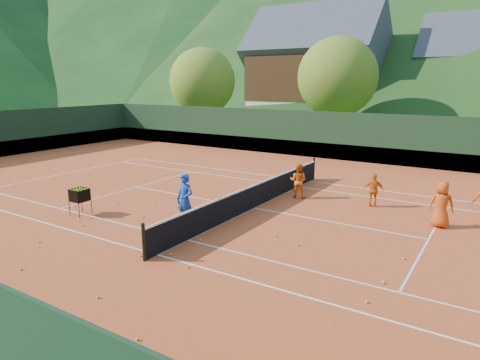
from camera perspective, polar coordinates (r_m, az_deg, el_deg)
The scene contains 39 objects.
ground at distance 16.85m, azimuth 1.85°, elevation -3.82°, with size 400.00×400.00×0.00m, color #2F571B.
clay_court at distance 16.85m, azimuth 1.85°, elevation -3.79°, with size 40.00×24.00×0.02m, color #B7441D.
coach at distance 14.84m, azimuth -7.36°, elevation -2.61°, with size 0.65×0.43×1.78m, color #173E99.
student_a at distance 18.32m, azimuth 7.76°, elevation -0.09°, with size 0.72×0.56×1.48m, color orange.
student_b at distance 17.67m, azimuth 17.41°, elevation -1.30°, with size 0.79×0.33×1.34m, color orange.
student_c at distance 15.99m, azimuth 25.28°, elevation -2.98°, with size 0.78×0.51×1.60m, color #CF4912.
tennis_ball_0 at distance 19.56m, azimuth -18.03°, elevation -1.91°, with size 0.07×0.07×0.07m, color #C3D523.
tennis_ball_1 at distance 11.71m, azimuth -6.96°, elevation -11.44°, with size 0.07×0.07×0.07m, color #C3D523.
tennis_ball_2 at distance 16.72m, azimuth -5.44°, elevation -3.82°, with size 0.07×0.07×0.07m, color #C3D523.
tennis_ball_3 at distance 16.29m, azimuth -20.61°, elevation -5.08°, with size 0.07×0.07×0.07m, color #C3D523.
tennis_ball_4 at distance 10.68m, azimuth -18.42°, elevation -14.59°, with size 0.07×0.07×0.07m, color #C3D523.
tennis_ball_5 at distance 12.87m, azimuth -27.19°, elevation -10.54°, with size 0.07×0.07×0.07m, color #C3D523.
tennis_ball_6 at distance 19.96m, azimuth -20.31°, elevation -1.80°, with size 0.07×0.07×0.07m, color #C3D523.
tennis_ball_8 at distance 18.18m, azimuth -16.01°, elevation -2.89°, with size 0.07×0.07×0.07m, color #C3D523.
tennis_ball_9 at distance 16.01m, azimuth -12.82°, elevation -4.86°, with size 0.07×0.07×0.07m, color #C3D523.
tennis_ball_10 at distance 10.39m, azimuth 16.55°, elevation -15.28°, with size 0.07×0.07×0.07m, color #C3D523.
tennis_ball_11 at distance 15.74m, azimuth -20.26°, elevation -5.68°, with size 0.07×0.07×0.07m, color #C3D523.
tennis_ball_12 at distance 13.90m, azimuth 4.74°, elevation -7.35°, with size 0.07×0.07×0.07m, color #C3D523.
tennis_ball_13 at distance 17.87m, azimuth -11.41°, elevation -2.91°, with size 0.07×0.07×0.07m, color #C3D523.
tennis_ball_14 at distance 8.98m, azimuth -13.51°, elevation -19.92°, with size 0.07×0.07×0.07m, color #C3D523.
tennis_ball_15 at distance 12.57m, azimuth -9.24°, elevation -9.74°, with size 0.07×0.07×0.07m, color #C3D523.
tennis_ball_16 at distance 11.39m, azimuth 18.56°, elevation -12.80°, with size 0.07×0.07×0.07m, color #C3D523.
tennis_ball_17 at distance 14.70m, azimuth -25.23°, elevation -7.45°, with size 0.07×0.07×0.07m, color #C3D523.
tennis_ball_18 at distance 13.51m, azimuth -5.20°, elevation -7.97°, with size 0.07×0.07×0.07m, color #C3D523.
tennis_ball_19 at distance 21.44m, azimuth -21.44°, elevation -0.90°, with size 0.07×0.07×0.07m, color #C3D523.
tennis_ball_20 at distance 12.64m, azimuth -13.09°, elevation -9.79°, with size 0.07×0.07×0.07m, color #C3D523.
tennis_ball_21 at distance 12.99m, azimuth 20.97°, elevation -9.72°, with size 0.07×0.07×0.07m, color #C3D523.
tennis_ball_22 at distance 21.73m, azimuth -19.26°, elevation -0.55°, with size 0.07×0.07×0.07m, color #C3D523.
tennis_ball_24 at distance 20.81m, azimuth -19.94°, elevation -1.18°, with size 0.07×0.07×0.07m, color #C3D523.
tennis_ball_25 at distance 13.21m, azimuth 7.71°, elevation -8.54°, with size 0.07×0.07×0.07m, color #C3D523.
tennis_ball_26 at distance 16.48m, azimuth -19.31°, elevation -4.77°, with size 0.07×0.07×0.07m, color #C3D523.
tennis_ball_27 at distance 18.14m, azimuth -21.19°, elevation -3.31°, with size 0.07×0.07×0.07m, color #C3D523.
court_lines at distance 16.84m, azimuth 1.85°, elevation -3.75°, with size 23.83×11.03×0.00m.
tennis_net at distance 16.71m, azimuth 1.87°, elevation -2.11°, with size 0.10×12.07×1.10m.
perimeter_fence at distance 16.53m, azimuth 1.89°, elevation 0.39°, with size 40.40×24.24×3.00m.
ball_hopper at distance 16.86m, azimuth -20.61°, elevation -1.95°, with size 0.57×0.57×1.00m.
chalet_left at distance 47.52m, azimuth 10.08°, elevation 13.78°, with size 13.80×9.93×12.92m.
tree_a at distance 40.02m, azimuth -5.00°, elevation 12.98°, with size 6.00×6.00×7.88m.
tree_b at distance 36.03m, azimuth 12.89°, elevation 13.23°, with size 6.40×6.40×8.40m.
Camera 1 is at (8.13, -13.92, 4.89)m, focal length 32.00 mm.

